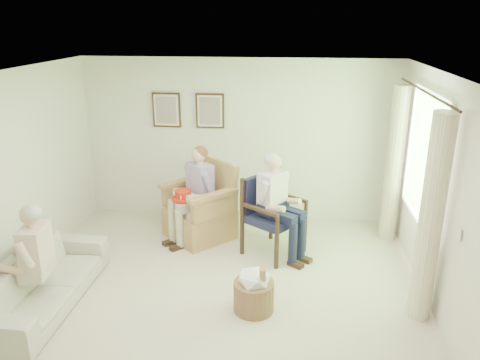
% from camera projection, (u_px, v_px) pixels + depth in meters
% --- Properties ---
extents(floor, '(5.50, 5.50, 0.00)m').
position_uv_depth(floor, '(211.00, 311.00, 5.33)').
color(floor, beige).
rests_on(floor, ground).
extents(back_wall, '(5.00, 0.04, 2.60)m').
position_uv_depth(back_wall, '(239.00, 141.00, 7.49)').
color(back_wall, silver).
rests_on(back_wall, ground).
extents(right_wall, '(0.04, 5.50, 2.60)m').
position_uv_depth(right_wall, '(457.00, 216.00, 4.64)').
color(right_wall, silver).
rests_on(right_wall, ground).
extents(ceiling, '(5.00, 5.50, 0.02)m').
position_uv_depth(ceiling, '(206.00, 80.00, 4.48)').
color(ceiling, white).
rests_on(ceiling, back_wall).
extents(window, '(0.13, 2.50, 1.63)m').
position_uv_depth(window, '(425.00, 155.00, 5.68)').
color(window, '#2D6B23').
rests_on(window, right_wall).
extents(curtain_left, '(0.34, 0.34, 2.30)m').
position_uv_depth(curtain_left, '(431.00, 220.00, 4.91)').
color(curtain_left, beige).
rests_on(curtain_left, ground).
extents(curtain_right, '(0.34, 0.34, 2.30)m').
position_uv_depth(curtain_right, '(394.00, 165.00, 6.75)').
color(curtain_right, beige).
rests_on(curtain_right, ground).
extents(framed_print_left, '(0.45, 0.05, 0.55)m').
position_uv_depth(framed_print_left, '(166.00, 110.00, 7.42)').
color(framed_print_left, '#382114').
rests_on(framed_print_left, back_wall).
extents(framed_print_right, '(0.45, 0.05, 0.55)m').
position_uv_depth(framed_print_right, '(210.00, 111.00, 7.34)').
color(framed_print_right, '#382114').
rests_on(framed_print_right, back_wall).
extents(wicker_armchair, '(0.89, 0.88, 1.14)m').
position_uv_depth(wicker_armchair, '(200.00, 214.00, 7.07)').
color(wicker_armchair, tan).
rests_on(wicker_armchair, ground).
extents(wood_armchair, '(0.71, 0.67, 1.10)m').
position_uv_depth(wood_armchair, '(274.00, 211.00, 6.56)').
color(wood_armchair, black).
rests_on(wood_armchair, ground).
extents(sofa, '(2.02, 0.79, 0.59)m').
position_uv_depth(sofa, '(42.00, 281.00, 5.37)').
color(sofa, beige).
rests_on(sofa, ground).
extents(person_wicker, '(0.40, 0.62, 1.40)m').
position_uv_depth(person_wicker, '(197.00, 188.00, 6.78)').
color(person_wicker, beige).
rests_on(person_wicker, ground).
extents(person_dark, '(0.40, 0.62, 1.43)m').
position_uv_depth(person_dark, '(274.00, 199.00, 6.31)').
color(person_dark, '#181A35').
rests_on(person_dark, ground).
extents(person_sofa, '(0.42, 0.63, 1.26)m').
position_uv_depth(person_sofa, '(31.00, 255.00, 5.11)').
color(person_sofa, beige).
rests_on(person_sofa, ground).
extents(red_hat, '(0.32, 0.32, 0.14)m').
position_uv_depth(red_hat, '(183.00, 196.00, 6.71)').
color(red_hat, red).
rests_on(red_hat, person_wicker).
extents(hatbox, '(0.58, 0.58, 0.68)m').
position_uv_depth(hatbox, '(254.00, 290.00, 5.27)').
color(hatbox, '#A77F5A').
rests_on(hatbox, ground).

